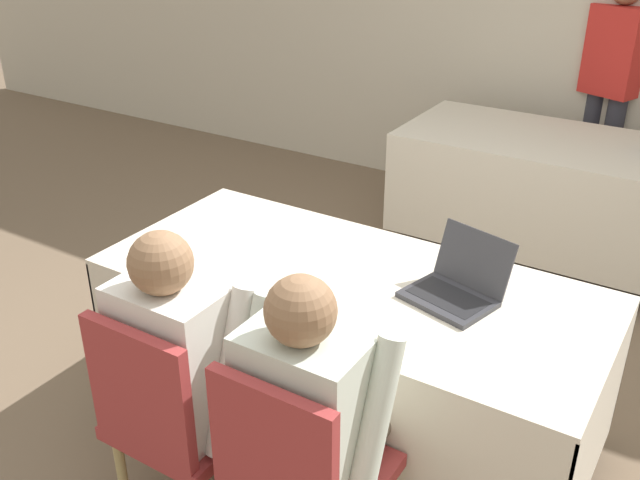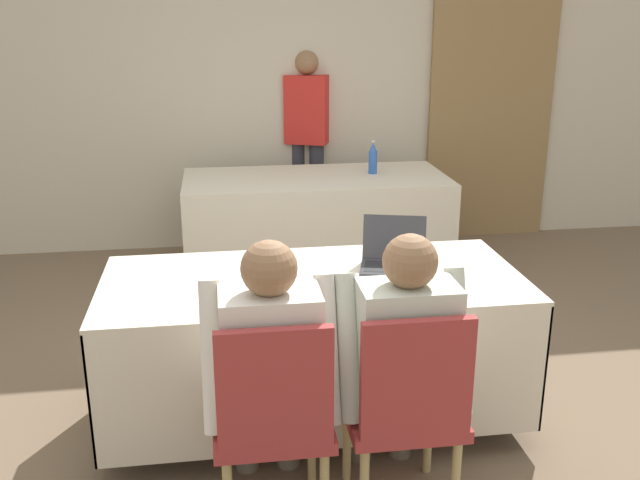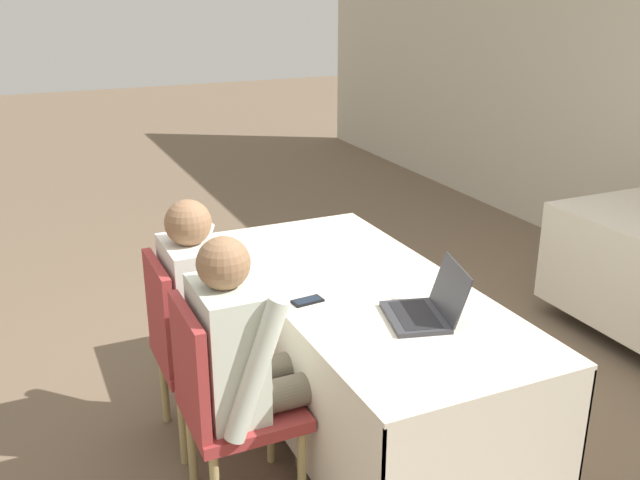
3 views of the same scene
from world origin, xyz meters
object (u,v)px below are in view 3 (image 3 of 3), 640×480
object	(u,v)px
chair_near_right	(224,399)
person_checkered_shirt	(211,306)
laptop	(425,309)
cell_phone	(307,301)
person_white_shirt	(247,357)
chair_near_left	(190,342)

from	to	relation	value
chair_near_right	person_checkered_shirt	distance (m)	0.54
laptop	cell_phone	xyz separation A→B (m)	(-0.34, -0.37, -0.04)
cell_phone	person_white_shirt	size ratio (longest dim) A/B	0.12
chair_near_left	person_white_shirt	bearing A→B (deg)	-168.41
person_checkered_shirt	laptop	bearing A→B (deg)	-132.19
laptop	chair_near_left	xyz separation A→B (m)	(-0.64, -0.81, -0.29)
chair_near_right	laptop	bearing A→B (deg)	-99.95
chair_near_right	person_white_shirt	bearing A→B (deg)	-90.00
laptop	cell_phone	distance (m)	0.50
laptop	person_checkered_shirt	distance (m)	0.97
cell_phone	chair_near_left	bearing A→B (deg)	-130.36
person_checkered_shirt	chair_near_left	bearing A→B (deg)	90.00
person_checkered_shirt	cell_phone	bearing A→B (deg)	-131.77
laptop	cell_phone	world-z (taller)	laptop
laptop	person_white_shirt	bearing A→B (deg)	-86.32
chair_near_left	chair_near_right	world-z (taller)	same
laptop	chair_near_left	distance (m)	1.08
chair_near_right	person_checkered_shirt	world-z (taller)	person_checkered_shirt
laptop	person_checkered_shirt	xyz separation A→B (m)	(-0.64, -0.71, -0.13)
laptop	chair_near_left	world-z (taller)	laptop
laptop	person_white_shirt	world-z (taller)	person_white_shirt
cell_phone	chair_near_right	distance (m)	0.54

